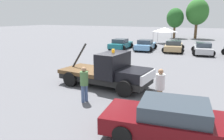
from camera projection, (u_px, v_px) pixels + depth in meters
ground_plane at (105, 86)px, 13.25m from camera, size 160.00×160.00×0.00m
tow_truck at (109, 72)px, 12.87m from camera, size 5.69×2.64×2.51m
foreground_car at (180, 122)px, 7.31m from camera, size 5.52×2.63×1.34m
person_near_truck at (160, 86)px, 9.79m from camera, size 0.41×0.41×1.85m
person_at_hood at (84, 82)px, 10.54m from camera, size 0.39×0.39×1.76m
parked_car_teal at (121, 44)px, 28.37m from camera, size 2.57×4.55×1.34m
parked_car_skyblue at (145, 45)px, 27.35m from camera, size 2.67×4.46×1.34m
parked_car_tan at (174, 46)px, 26.42m from camera, size 2.91×4.89×1.34m
parked_car_silver at (203, 49)px, 24.39m from camera, size 2.76×4.54×1.34m
canopy_tent_white at (165, 30)px, 34.27m from camera, size 2.92×2.92×2.50m
tree_center at (197, 12)px, 41.19m from camera, size 4.15×4.15×7.41m
tree_right at (175, 18)px, 42.32m from camera, size 3.24×3.24×5.79m
traffic_cone at (119, 66)px, 17.50m from camera, size 0.40×0.40×0.55m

